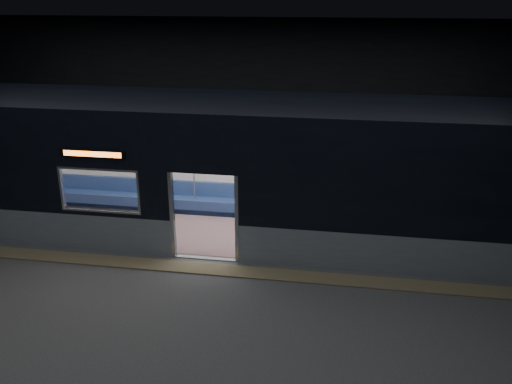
# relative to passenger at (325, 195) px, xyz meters

# --- Properties ---
(station_floor) EXTENTS (24.00, 14.00, 0.01)m
(station_floor) POSITION_rel_passenger_xyz_m (-2.55, -3.55, -0.77)
(station_floor) COLOR #47494C
(station_floor) RESTS_ON ground
(station_envelope) EXTENTS (24.00, 14.00, 5.00)m
(station_envelope) POSITION_rel_passenger_xyz_m (-2.55, -3.55, 2.90)
(station_envelope) COLOR black
(station_envelope) RESTS_ON station_floor
(tactile_strip) EXTENTS (22.80, 0.50, 0.03)m
(tactile_strip) POSITION_rel_passenger_xyz_m (-2.55, -3.00, -0.75)
(tactile_strip) COLOR #8C7F59
(tactile_strip) RESTS_ON station_floor
(metro_car) EXTENTS (18.00, 3.04, 3.35)m
(metro_car) POSITION_rel_passenger_xyz_m (-2.55, -1.00, 1.08)
(metro_car) COLOR #8F9EAB
(metro_car) RESTS_ON station_floor
(passenger) EXTENTS (0.37, 0.63, 1.30)m
(passenger) POSITION_rel_passenger_xyz_m (0.00, 0.00, 0.00)
(passenger) COLOR black
(passenger) RESTS_ON metro_car
(handbag) EXTENTS (0.33, 0.30, 0.13)m
(handbag) POSITION_rel_passenger_xyz_m (-0.05, -0.21, -0.10)
(handbag) COLOR black
(handbag) RESTS_ON passenger
(transit_map) EXTENTS (1.10, 0.03, 0.71)m
(transit_map) POSITION_rel_passenger_xyz_m (1.72, 0.31, 0.74)
(transit_map) COLOR white
(transit_map) RESTS_ON metro_car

